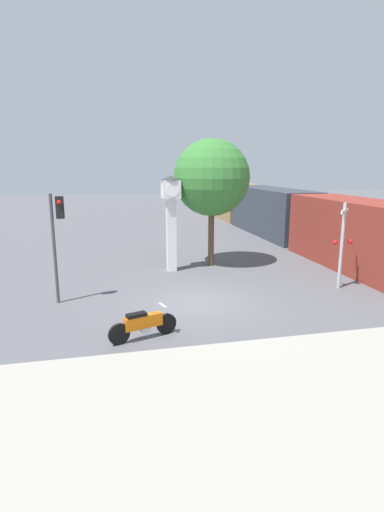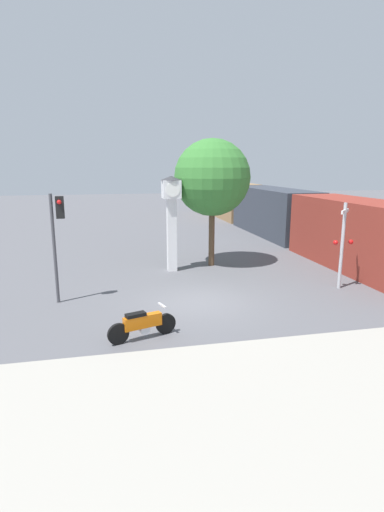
{
  "view_description": "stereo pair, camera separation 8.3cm",
  "coord_description": "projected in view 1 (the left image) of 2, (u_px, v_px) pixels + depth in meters",
  "views": [
    {
      "loc": [
        -3.4,
        -13.99,
        5.07
      ],
      "look_at": [
        -0.04,
        0.97,
        1.57
      ],
      "focal_mm": 28.0,
      "sensor_mm": 36.0,
      "label": 1
    },
    {
      "loc": [
        -3.32,
        -14.01,
        5.07
      ],
      "look_at": [
        -0.04,
        0.97,
        1.57
      ],
      "focal_mm": 28.0,
      "sensor_mm": 36.0,
      "label": 2
    }
  ],
  "objects": [
    {
      "name": "ground_plane",
      "position": [
        199.0,
        302.0,
        15.16
      ],
      "size": [
        120.0,
        120.0,
        0.0
      ],
      "primitive_type": "plane",
      "color": "#56565B"
    },
    {
      "name": "sidewalk_strip",
      "position": [
        273.0,
        403.0,
        8.62
      ],
      "size": [
        36.0,
        6.0,
        0.1
      ],
      "color": "#9E998E",
      "rests_on": "ground_plane"
    },
    {
      "name": "motorcycle",
      "position": [
        143.0,
        324.0,
        11.83
      ],
      "size": [
        2.1,
        0.82,
        0.96
      ],
      "rotation": [
        0.0,
        0.0,
        0.31
      ],
      "color": "black",
      "rests_on": "ground_plane"
    },
    {
      "name": "clock_tower",
      "position": [
        171.0,
        209.0,
        19.03
      ],
      "size": [
        1.01,
        1.01,
        4.59
      ],
      "color": "white",
      "rests_on": "ground_plane"
    },
    {
      "name": "freight_train",
      "position": [
        272.0,
        212.0,
        29.75
      ],
      "size": [
        2.8,
        32.0,
        3.4
      ],
      "color": "maroon",
      "rests_on": "ground_plane"
    },
    {
      "name": "traffic_light",
      "position": [
        57.0,
        229.0,
        14.49
      ],
      "size": [
        0.5,
        0.35,
        4.09
      ],
      "color": "#47474C",
      "rests_on": "ground_plane"
    },
    {
      "name": "railroad_crossing_signal",
      "position": [
        342.0,
        242.0,
        16.46
      ],
      "size": [
        0.9,
        0.82,
        3.6
      ],
      "color": "#B7B7BC",
      "rests_on": "ground_plane"
    },
    {
      "name": "street_tree",
      "position": [
        212.0,
        178.0,
        19.74
      ],
      "size": [
        3.79,
        3.79,
        6.37
      ],
      "color": "brown",
      "rests_on": "ground_plane"
    }
  ]
}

